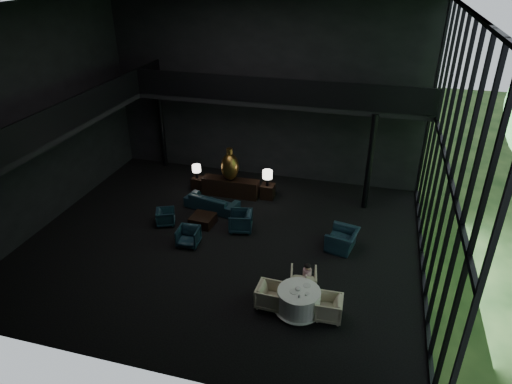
% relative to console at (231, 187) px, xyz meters
% --- Properties ---
extents(floor, '(14.00, 12.00, 0.02)m').
position_rel_console_xyz_m(floor, '(0.86, -3.51, -0.39)').
color(floor, black).
rests_on(floor, ground).
extents(ceiling, '(14.00, 12.00, 0.02)m').
position_rel_console_xyz_m(ceiling, '(0.86, -3.51, 7.61)').
color(ceiling, black).
rests_on(ceiling, ground).
extents(wall_back, '(14.00, 0.04, 8.00)m').
position_rel_console_xyz_m(wall_back, '(0.86, 2.49, 3.61)').
color(wall_back, black).
rests_on(wall_back, ground).
extents(wall_front, '(14.00, 0.04, 8.00)m').
position_rel_console_xyz_m(wall_front, '(0.86, -9.51, 3.61)').
color(wall_front, black).
rests_on(wall_front, ground).
extents(wall_left, '(0.04, 12.00, 8.00)m').
position_rel_console_xyz_m(wall_left, '(-6.14, -3.51, 3.61)').
color(wall_left, black).
rests_on(wall_left, ground).
extents(curtain_wall, '(0.20, 12.00, 8.00)m').
position_rel_console_xyz_m(curtain_wall, '(7.81, -3.51, 3.61)').
color(curtain_wall, black).
rests_on(curtain_wall, ground).
extents(mezzanine_left, '(2.00, 12.00, 0.25)m').
position_rel_console_xyz_m(mezzanine_left, '(-5.14, -3.51, 3.61)').
color(mezzanine_left, black).
rests_on(mezzanine_left, wall_left).
extents(mezzanine_back, '(12.00, 2.00, 0.25)m').
position_rel_console_xyz_m(mezzanine_back, '(1.86, 1.49, 3.61)').
color(mezzanine_back, black).
rests_on(mezzanine_back, wall_back).
extents(railing_left, '(0.06, 12.00, 1.00)m').
position_rel_console_xyz_m(railing_left, '(-4.14, -3.51, 4.21)').
color(railing_left, black).
rests_on(railing_left, mezzanine_left).
extents(railing_back, '(12.00, 0.06, 1.00)m').
position_rel_console_xyz_m(railing_back, '(1.86, 0.49, 4.21)').
color(railing_back, black).
rests_on(railing_back, mezzanine_back).
extents(column_nw, '(0.24, 0.24, 4.00)m').
position_rel_console_xyz_m(column_nw, '(-4.14, 2.19, 1.61)').
color(column_nw, black).
rests_on(column_nw, floor).
extents(column_ne, '(0.24, 0.24, 4.00)m').
position_rel_console_xyz_m(column_ne, '(5.66, 0.49, 1.61)').
color(column_ne, black).
rests_on(column_ne, floor).
extents(console, '(2.45, 0.56, 0.78)m').
position_rel_console_xyz_m(console, '(0.00, 0.00, 0.00)').
color(console, black).
rests_on(console, floor).
extents(bronze_urn, '(0.76, 0.76, 1.41)m').
position_rel_console_xyz_m(bronze_urn, '(-0.00, -0.01, 0.99)').
color(bronze_urn, '#B3983A').
rests_on(bronze_urn, console).
extents(side_table_left, '(0.50, 0.50, 0.55)m').
position_rel_console_xyz_m(side_table_left, '(-1.60, 0.22, -0.12)').
color(side_table_left, black).
rests_on(side_table_left, floor).
extents(table_lamp_left, '(0.38, 0.38, 0.63)m').
position_rel_console_xyz_m(table_lamp_left, '(-1.60, 0.15, 0.61)').
color(table_lamp_left, black).
rests_on(table_lamp_left, side_table_left).
extents(side_table_right, '(0.56, 0.56, 0.61)m').
position_rel_console_xyz_m(side_table_right, '(1.60, 0.21, -0.08)').
color(side_table_right, black).
rests_on(side_table_right, floor).
extents(table_lamp_right, '(0.42, 0.42, 0.70)m').
position_rel_console_xyz_m(table_lamp_right, '(1.60, 0.13, 0.73)').
color(table_lamp_right, black).
rests_on(table_lamp_right, side_table_right).
extents(sofa, '(2.47, 1.18, 0.93)m').
position_rel_console_xyz_m(sofa, '(-0.37, -1.34, 0.07)').
color(sofa, black).
rests_on(sofa, floor).
extents(lounge_armchair_west, '(0.78, 0.80, 0.64)m').
position_rel_console_xyz_m(lounge_armchair_west, '(-1.67, -2.93, -0.07)').
color(lounge_armchair_west, '#0A2031').
rests_on(lounge_armchair_west, floor).
extents(lounge_armchair_east, '(1.04, 1.09, 0.96)m').
position_rel_console_xyz_m(lounge_armchair_east, '(1.24, -2.58, 0.09)').
color(lounge_armchair_east, '#132648').
rests_on(lounge_armchair_east, floor).
extents(lounge_armchair_south, '(0.79, 0.74, 0.76)m').
position_rel_console_xyz_m(lounge_armchair_south, '(-0.27, -4.02, -0.01)').
color(lounge_armchair_south, black).
rests_on(lounge_armchair_south, floor).
extents(window_armchair, '(0.99, 1.32, 1.04)m').
position_rel_console_xyz_m(window_armchair, '(5.07, -2.79, 0.13)').
color(window_armchair, '#112B4F').
rests_on(window_armchair, floor).
extents(coffee_table, '(0.91, 0.91, 0.38)m').
position_rel_console_xyz_m(coffee_table, '(-0.29, -2.58, -0.20)').
color(coffee_table, black).
rests_on(coffee_table, floor).
extents(dining_table, '(1.42, 1.42, 0.75)m').
position_rel_console_xyz_m(dining_table, '(4.17, -6.36, -0.06)').
color(dining_table, white).
rests_on(dining_table, floor).
extents(dining_chair_north, '(0.96, 0.92, 0.87)m').
position_rel_console_xyz_m(dining_chair_north, '(4.14, -5.40, 0.04)').
color(dining_chair_north, '#C0B99A').
rests_on(dining_chair_north, floor).
extents(dining_chair_east, '(0.73, 0.77, 0.77)m').
position_rel_console_xyz_m(dining_chair_east, '(5.05, -6.39, -0.00)').
color(dining_chair_east, beige).
rests_on(dining_chair_east, floor).
extents(dining_chair_west, '(0.75, 0.79, 0.79)m').
position_rel_console_xyz_m(dining_chair_west, '(3.31, -6.34, 0.00)').
color(dining_chair_west, beige).
rests_on(dining_chair_west, floor).
extents(child, '(0.27, 0.27, 0.58)m').
position_rel_console_xyz_m(child, '(4.25, -5.42, 0.35)').
color(child, '#CB9BA3').
rests_on(child, dining_chair_north).
extents(plate_a, '(0.32, 0.32, 0.02)m').
position_rel_console_xyz_m(plate_a, '(4.03, -6.44, 0.37)').
color(plate_a, white).
rests_on(plate_a, dining_table).
extents(plate_b, '(0.30, 0.30, 0.02)m').
position_rel_console_xyz_m(plate_b, '(4.35, -6.08, 0.37)').
color(plate_b, white).
rests_on(plate_b, dining_table).
extents(saucer, '(0.16, 0.16, 0.01)m').
position_rel_console_xyz_m(saucer, '(4.42, -6.42, 0.37)').
color(saucer, white).
rests_on(saucer, dining_table).
extents(coffee_cup, '(0.09, 0.09, 0.05)m').
position_rel_console_xyz_m(coffee_cup, '(4.39, -6.50, 0.40)').
color(coffee_cup, white).
rests_on(coffee_cup, saucer).
extents(cereal_bowl, '(0.17, 0.17, 0.09)m').
position_rel_console_xyz_m(cereal_bowl, '(4.13, -6.34, 0.40)').
color(cereal_bowl, white).
rests_on(cereal_bowl, dining_table).
extents(cream_pot, '(0.08, 0.08, 0.08)m').
position_rel_console_xyz_m(cream_pot, '(4.22, -6.65, 0.40)').
color(cream_pot, '#99999E').
rests_on(cream_pot, dining_table).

